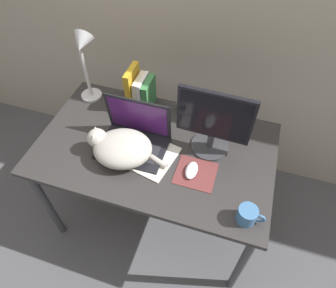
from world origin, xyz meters
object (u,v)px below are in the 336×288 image
at_px(cat, 121,148).
at_px(external_monitor, 214,122).
at_px(laptop, 134,138).
at_px(computer_mouse, 192,170).
at_px(notepad, 154,158).
at_px(book_row, 140,91).
at_px(webcam, 179,106).
at_px(desk_lamp, 84,55).
at_px(mug, 248,215).

relative_size(cat, external_monitor, 1.15).
xyz_separation_m(laptop, computer_mouse, (0.34, -0.08, -0.03)).
height_order(cat, notepad, cat).
distance_m(laptop, notepad, 0.15).
xyz_separation_m(book_row, webcam, (0.24, 0.02, -0.07)).
distance_m(book_row, webcam, 0.25).
bearing_deg(desk_lamp, webcam, 7.18).
xyz_separation_m(computer_mouse, book_row, (-0.43, 0.40, 0.09)).
xyz_separation_m(notepad, mug, (0.51, -0.21, 0.04)).
distance_m(cat, book_row, 0.42).
bearing_deg(book_row, cat, -83.49).
xyz_separation_m(webcam, mug, (0.50, -0.60, 0.00)).
bearing_deg(cat, external_monitor, 25.56).
relative_size(webcam, mug, 0.52).
bearing_deg(webcam, laptop, -114.66).
xyz_separation_m(external_monitor, computer_mouse, (-0.05, -0.20, -0.18)).
height_order(laptop, cat, laptop).
relative_size(computer_mouse, webcam, 1.67).
bearing_deg(cat, notepad, 12.88).
distance_m(computer_mouse, book_row, 0.59).
height_order(desk_lamp, notepad, desk_lamp).
height_order(laptop, notepad, laptop).
distance_m(book_row, mug, 0.93).
bearing_deg(notepad, computer_mouse, -7.34).
distance_m(laptop, cat, 0.10).
relative_size(laptop, desk_lamp, 0.75).
height_order(computer_mouse, book_row, book_row).
xyz_separation_m(cat, desk_lamp, (-0.34, 0.36, 0.25)).
bearing_deg(external_monitor, computer_mouse, -104.80).
relative_size(external_monitor, book_row, 1.50).
relative_size(cat, book_row, 1.72).
distance_m(computer_mouse, mug, 0.35).
distance_m(external_monitor, notepad, 0.37).
bearing_deg(notepad, external_monitor, 32.54).
distance_m(webcam, mug, 0.77).
bearing_deg(mug, computer_mouse, 149.54).
distance_m(desk_lamp, mug, 1.19).
relative_size(laptop, external_monitor, 0.95).
bearing_deg(desk_lamp, book_row, 9.56).
bearing_deg(desk_lamp, laptop, -35.05).
bearing_deg(external_monitor, cat, -154.44).
bearing_deg(laptop, book_row, 104.72).
bearing_deg(webcam, desk_lamp, -172.82).
bearing_deg(cat, computer_mouse, 1.70).
bearing_deg(external_monitor, book_row, 156.88).
distance_m(book_row, desk_lamp, 0.37).
xyz_separation_m(laptop, cat, (-0.04, -0.10, 0.02)).
bearing_deg(book_row, notepad, -59.94).
relative_size(computer_mouse, book_row, 0.44).
relative_size(cat, notepad, 1.50).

